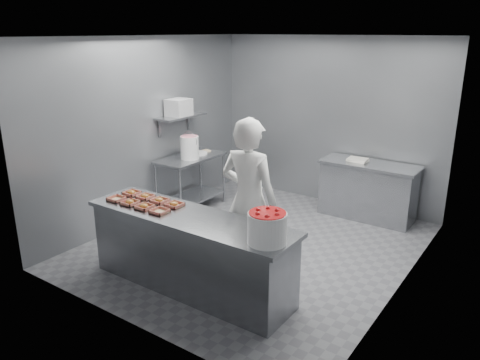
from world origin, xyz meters
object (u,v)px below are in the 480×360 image
at_px(tray_5, 145,197).
at_px(tray_4, 132,193).
at_px(tray_2, 144,207).
at_px(tray_7, 174,204).
at_px(appliance, 179,107).
at_px(glaze_bucket, 190,147).
at_px(worker, 249,201).
at_px(service_counter, 190,252).
at_px(strawberry_tub, 267,227).
at_px(tray_6, 159,200).
at_px(tray_1, 130,202).
at_px(back_counter, 368,190).
at_px(prep_table, 191,175).
at_px(tray_0, 117,199).
at_px(tray_3, 160,211).

bearing_deg(tray_5, tray_4, 180.00).
xyz_separation_m(tray_2, tray_4, (-0.48, 0.25, 0.00)).
distance_m(tray_7, appliance, 2.45).
bearing_deg(glaze_bucket, worker, -32.41).
distance_m(service_counter, strawberry_tub, 1.25).
distance_m(tray_4, tray_7, 0.72).
bearing_deg(glaze_bucket, strawberry_tub, -36.29).
relative_size(tray_2, worker, 0.10).
relative_size(tray_2, strawberry_tub, 0.49).
bearing_deg(tray_6, tray_1, -134.04).
xyz_separation_m(back_counter, appliance, (-2.72, -1.35, 1.25)).
height_order(tray_5, tray_7, same).
distance_m(tray_4, tray_5, 0.24).
relative_size(prep_table, back_counter, 0.80).
xyz_separation_m(tray_0, tray_2, (0.48, -0.00, 0.00)).
bearing_deg(tray_4, glaze_bucket, 106.94).
relative_size(tray_0, worker, 0.10).
bearing_deg(prep_table, tray_1, -67.96).
relative_size(worker, appliance, 5.52).
relative_size(service_counter, tray_3, 13.88).
xyz_separation_m(back_counter, glaze_bucket, (-2.48, -1.39, 0.64)).
relative_size(tray_7, glaze_bucket, 0.42).
distance_m(prep_table, tray_5, 2.04).
height_order(tray_2, tray_6, same).
bearing_deg(tray_2, tray_0, 180.00).
bearing_deg(tray_5, worker, 21.44).
bearing_deg(tray_0, back_counter, 60.01).
relative_size(prep_table, appliance, 3.38).
height_order(service_counter, appliance, appliance).
height_order(tray_0, tray_5, tray_5).
relative_size(tray_1, tray_5, 1.00).
relative_size(prep_table, tray_1, 6.40).
distance_m(tray_0, tray_6, 0.54).
relative_size(prep_table, tray_7, 6.40).
distance_m(prep_table, appliance, 1.12).
bearing_deg(service_counter, tray_0, -173.25).
bearing_deg(strawberry_tub, appliance, 145.41).
bearing_deg(tray_0, tray_3, 0.00).
relative_size(tray_7, worker, 0.10).
bearing_deg(appliance, worker, -31.43).
xyz_separation_m(prep_table, tray_2, (1.08, -2.07, 0.33)).
bearing_deg(tray_2, tray_5, 134.04).
bearing_deg(strawberry_tub, tray_1, -179.11).
bearing_deg(back_counter, prep_table, -152.99).
relative_size(tray_0, tray_1, 1.00).
bearing_deg(strawberry_tub, tray_0, -179.21).
bearing_deg(prep_table, back_counter, 27.01).
bearing_deg(tray_5, tray_7, 0.00).
xyz_separation_m(service_counter, tray_3, (-0.33, -0.12, 0.47)).
relative_size(prep_table, tray_4, 6.40).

